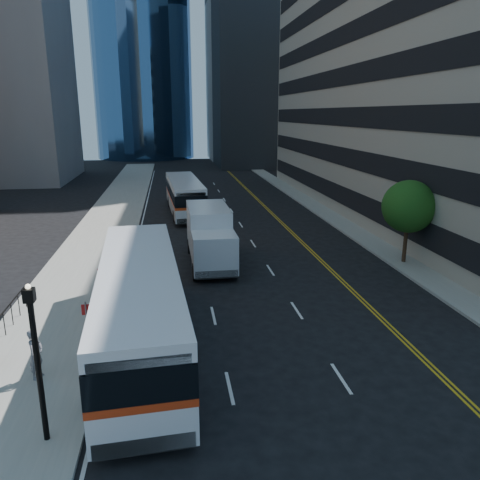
{
  "coord_description": "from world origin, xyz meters",
  "views": [
    {
      "loc": [
        -5.23,
        -18.05,
        9.11
      ],
      "look_at": [
        -1.81,
        4.92,
        2.8
      ],
      "focal_mm": 35.0,
      "sensor_mm": 36.0,
      "label": 1
    }
  ],
  "objects_px": {
    "box_truck": "(210,236)",
    "pedestrian": "(36,354)",
    "lamp_post": "(37,357)",
    "street_tree": "(409,207)",
    "bus_front": "(140,303)",
    "bus_rear": "(184,195)"
  },
  "relations": [
    {
      "from": "pedestrian",
      "to": "lamp_post",
      "type": "bearing_deg",
      "value": -147.59
    },
    {
      "from": "lamp_post",
      "to": "bus_rear",
      "type": "relative_size",
      "value": 0.37
    },
    {
      "from": "box_truck",
      "to": "bus_rear",
      "type": "bearing_deg",
      "value": 93.19
    },
    {
      "from": "lamp_post",
      "to": "bus_front",
      "type": "relative_size",
      "value": 0.33
    },
    {
      "from": "bus_rear",
      "to": "pedestrian",
      "type": "height_order",
      "value": "bus_rear"
    },
    {
      "from": "street_tree",
      "to": "lamp_post",
      "type": "bearing_deg",
      "value": -142.13
    },
    {
      "from": "street_tree",
      "to": "pedestrian",
      "type": "bearing_deg",
      "value": -151.0
    },
    {
      "from": "bus_rear",
      "to": "box_truck",
      "type": "bearing_deg",
      "value": -89.73
    },
    {
      "from": "lamp_post",
      "to": "box_truck",
      "type": "relative_size",
      "value": 0.63
    },
    {
      "from": "street_tree",
      "to": "lamp_post",
      "type": "distance_m",
      "value": 22.82
    },
    {
      "from": "street_tree",
      "to": "lamp_post",
      "type": "xyz_separation_m",
      "value": [
        -18.0,
        -14.0,
        -0.92
      ]
    },
    {
      "from": "box_truck",
      "to": "lamp_post",
      "type": "bearing_deg",
      "value": -111.51
    },
    {
      "from": "lamp_post",
      "to": "pedestrian",
      "type": "distance_m",
      "value": 3.96
    },
    {
      "from": "box_truck",
      "to": "pedestrian",
      "type": "relative_size",
      "value": 4.04
    },
    {
      "from": "pedestrian",
      "to": "box_truck",
      "type": "bearing_deg",
      "value": -15.29
    },
    {
      "from": "lamp_post",
      "to": "pedestrian",
      "type": "xyz_separation_m",
      "value": [
        -1.09,
        3.42,
        -1.68
      ]
    },
    {
      "from": "pedestrian",
      "to": "bus_rear",
      "type": "bearing_deg",
      "value": 2.48
    },
    {
      "from": "street_tree",
      "to": "lamp_post",
      "type": "height_order",
      "value": "street_tree"
    },
    {
      "from": "bus_front",
      "to": "bus_rear",
      "type": "distance_m",
      "value": 26.35
    },
    {
      "from": "street_tree",
      "to": "pedestrian",
      "type": "distance_m",
      "value": 21.98
    },
    {
      "from": "bus_rear",
      "to": "pedestrian",
      "type": "bearing_deg",
      "value": -105.68
    },
    {
      "from": "lamp_post",
      "to": "pedestrian",
      "type": "bearing_deg",
      "value": 107.75
    }
  ]
}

